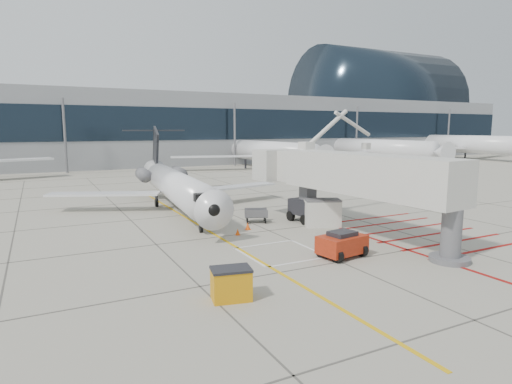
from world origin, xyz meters
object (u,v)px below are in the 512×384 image
regional_jet (181,172)px  spill_bin (231,284)px  pushback_tug (342,243)px  jet_bridge (365,182)px

regional_jet → spill_bin: 18.71m
pushback_tug → regional_jet: bearing=97.4°
regional_jet → spill_bin: regional_jet is taller
jet_bridge → spill_bin: 13.60m
spill_bin → jet_bridge: bearing=37.0°
pushback_tug → spill_bin: bearing=-169.9°
jet_bridge → pushback_tug: size_ratio=6.93×
regional_jet → jet_bridge: jet_bridge is taller
jet_bridge → pushback_tug: bearing=-150.1°
regional_jet → jet_bridge: bearing=-50.3°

